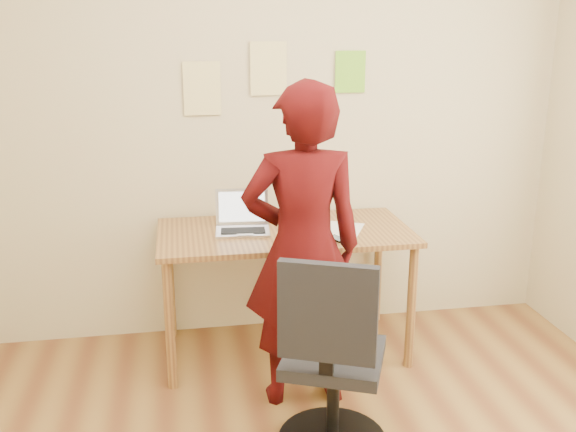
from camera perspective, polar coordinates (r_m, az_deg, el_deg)
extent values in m
cube|color=beige|center=(3.81, -1.38, 9.29)|extent=(3.50, 0.04, 2.70)
cube|color=olive|center=(3.57, -0.29, -1.49)|extent=(1.40, 0.70, 0.03)
cylinder|color=olive|center=(3.39, -10.47, -9.57)|extent=(0.05, 0.05, 0.71)
cylinder|color=olive|center=(3.60, 10.90, -7.99)|extent=(0.05, 0.05, 0.71)
cylinder|color=olive|center=(3.94, -10.45, -5.77)|extent=(0.05, 0.05, 0.71)
cylinder|color=olive|center=(4.12, 7.99, -4.63)|extent=(0.05, 0.05, 0.71)
cube|color=#B0AFB7|center=(3.53, -4.04, -1.38)|extent=(0.31, 0.23, 0.01)
cube|color=black|center=(3.53, -4.05, -1.25)|extent=(0.25, 0.13, 0.00)
cube|color=#B0AFB7|center=(3.62, -4.12, 0.84)|extent=(0.30, 0.09, 0.20)
cube|color=white|center=(3.62, -4.12, 0.84)|extent=(0.26, 0.07, 0.16)
cube|color=white|center=(3.58, 4.76, -1.23)|extent=(0.32, 0.37, 0.00)
cube|color=black|center=(3.42, 4.40, -2.03)|extent=(0.10, 0.13, 0.01)
cube|color=#3F4C59|center=(3.42, 4.40, -1.95)|extent=(0.09, 0.11, 0.00)
cube|color=#EDDD8E|center=(3.73, -7.65, 11.17)|extent=(0.21, 0.00, 0.30)
cube|color=#EDDD8E|center=(3.75, -1.75, 12.97)|extent=(0.21, 0.00, 0.30)
cube|color=#78C92D|center=(3.85, 5.56, 12.64)|extent=(0.18, 0.00, 0.24)
cube|color=black|center=(2.88, 4.11, -12.43)|extent=(0.55, 0.55, 0.06)
cube|color=black|center=(2.57, 3.52, -8.60)|extent=(0.39, 0.20, 0.42)
cube|color=black|center=(2.67, 3.46, -12.71)|extent=(0.07, 0.06, 0.11)
cylinder|color=black|center=(3.00, 4.01, -16.24)|extent=(0.06, 0.06, 0.42)
imported|color=#3D0809|center=(3.08, 1.32, -2.91)|extent=(0.60, 0.40, 1.61)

